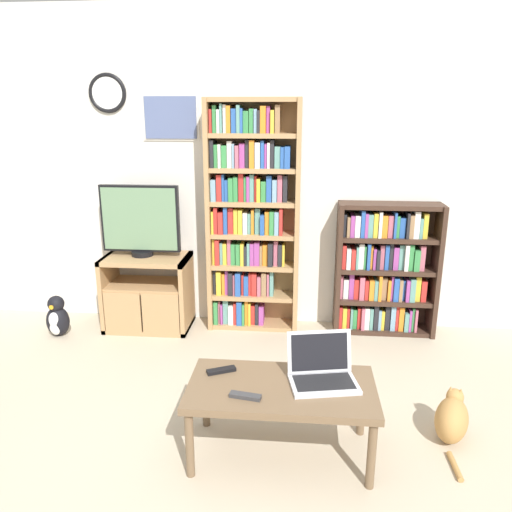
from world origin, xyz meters
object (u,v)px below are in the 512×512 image
object	(u,v)px
tv_stand	(148,292)
remote_far_from_laptop	(245,396)
television	(140,221)
coffee_table	(281,393)
laptop	(322,370)
bookshelf_tall	(250,217)
cat	(452,418)
remote_near_laptop	(221,370)
bookshelf_short	(384,270)
penguin_figurine	(57,318)

from	to	relation	value
tv_stand	remote_far_from_laptop	world-z (taller)	tv_stand
television	coffee_table	world-z (taller)	television
laptop	television	bearing A→B (deg)	122.25
bookshelf_tall	cat	xyz separation A→B (m)	(1.29, -1.44, -0.82)
tv_stand	television	bearing A→B (deg)	129.82
tv_stand	remote_near_laptop	world-z (taller)	tv_stand
coffee_table	laptop	bearing A→B (deg)	18.93
remote_far_from_laptop	cat	xyz separation A→B (m)	(1.13, 0.35, -0.29)
tv_stand	television	xyz separation A→B (m)	(-0.04, 0.04, 0.61)
tv_stand	bookshelf_short	bearing A→B (deg)	3.47
remote_near_laptop	penguin_figurine	world-z (taller)	remote_near_laptop
coffee_table	television	bearing A→B (deg)	127.91
penguin_figurine	bookshelf_short	bearing A→B (deg)	7.63
remote_near_laptop	bookshelf_tall	bearing A→B (deg)	-24.95
bookshelf_tall	bookshelf_short	world-z (taller)	bookshelf_tall
bookshelf_tall	bookshelf_short	bearing A→B (deg)	-0.11
bookshelf_tall	bookshelf_short	xyz separation A→B (m)	(1.10, -0.00, -0.42)
remote_near_laptop	cat	size ratio (longest dim) A/B	0.32
bookshelf_short	remote_far_from_laptop	xyz separation A→B (m)	(-0.94, -1.79, -0.11)
bookshelf_tall	television	bearing A→B (deg)	-174.97
bookshelf_tall	penguin_figurine	bearing A→B (deg)	-167.03
tv_stand	penguin_figurine	bearing A→B (deg)	-161.21
cat	remote_far_from_laptop	bearing A→B (deg)	-141.73
coffee_table	laptop	xyz separation A→B (m)	(0.21, 0.07, 0.11)
tv_stand	cat	xyz separation A→B (m)	(2.15, -1.32, -0.19)
bookshelf_tall	laptop	distance (m)	1.75
coffee_table	remote_far_from_laptop	distance (m)	0.23
bookshelf_short	tv_stand	bearing A→B (deg)	-176.53
bookshelf_short	laptop	xyz separation A→B (m)	(-0.55, -1.59, -0.06)
laptop	penguin_figurine	xyz separation A→B (m)	(-2.10, 1.23, -0.32)
television	bookshelf_short	size ratio (longest dim) A/B	0.59
bookshelf_short	laptop	distance (m)	1.68
tv_stand	bookshelf_short	world-z (taller)	bookshelf_short
bookshelf_short	laptop	size ratio (longest dim) A/B	2.77
tv_stand	bookshelf_tall	distance (m)	1.08
coffee_table	laptop	world-z (taller)	laptop
bookshelf_tall	remote_near_laptop	bearing A→B (deg)	-89.90
laptop	remote_near_laptop	size ratio (longest dim) A/B	2.40
tv_stand	cat	bearing A→B (deg)	-31.61
laptop	remote_far_from_laptop	xyz separation A→B (m)	(-0.38, -0.20, -0.05)
laptop	remote_far_from_laptop	world-z (taller)	laptop
cat	bookshelf_short	bearing A→B (deg)	118.66
television	bookshelf_short	world-z (taller)	television
tv_stand	remote_far_from_laptop	xyz separation A→B (m)	(1.02, -1.67, 0.11)
tv_stand	bookshelf_tall	world-z (taller)	bookshelf_tall
bookshelf_tall	bookshelf_short	distance (m)	1.18
tv_stand	laptop	xyz separation A→B (m)	(1.40, -1.47, 0.16)
remote_far_from_laptop	cat	size ratio (longest dim) A/B	0.32
laptop	cat	distance (m)	0.83
tv_stand	bookshelf_tall	xyz separation A→B (m)	(0.86, 0.12, 0.64)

